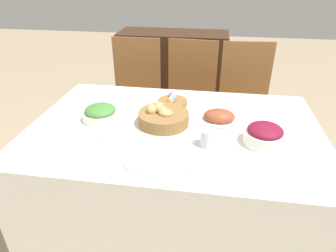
{
  "coord_description": "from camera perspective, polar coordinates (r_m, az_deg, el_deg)",
  "views": [
    {
      "loc": [
        0.19,
        -1.48,
        1.57
      ],
      "look_at": [
        -0.03,
        -0.08,
        0.8
      ],
      "focal_mm": 32.0,
      "sensor_mm": 36.0,
      "label": 1
    }
  ],
  "objects": [
    {
      "name": "chair_far_left",
      "position": [
        2.68,
        -6.33,
        5.87
      ],
      "size": [
        0.43,
        0.43,
        1.01
      ],
      "rotation": [
        0.0,
        0.0,
        -0.01
      ],
      "color": "brown",
      "rests_on": "ground"
    },
    {
      "name": "ground_plane",
      "position": [
        2.17,
        1.08,
        -17.73
      ],
      "size": [
        12.0,
        12.0,
        0.0
      ],
      "primitive_type": "plane",
      "color": "tan"
    },
    {
      "name": "fork",
      "position": [
        1.46,
        -9.38,
        -5.61
      ],
      "size": [
        0.01,
        0.18,
        0.0
      ],
      "rotation": [
        0.0,
        0.0,
        0.01
      ],
      "color": "#B7B7BC",
      "rests_on": "dining_table"
    },
    {
      "name": "egg_basket",
      "position": [
        1.94,
        0.85,
        4.71
      ],
      "size": [
        0.19,
        0.19,
        0.08
      ],
      "color": "olive",
      "rests_on": "dining_table"
    },
    {
      "name": "spoon",
      "position": [
        1.4,
        4.76,
        -6.93
      ],
      "size": [
        0.01,
        0.18,
        0.0
      ],
      "rotation": [
        0.0,
        0.0,
        -0.01
      ],
      "color": "#B7B7BC",
      "rests_on": "dining_table"
    },
    {
      "name": "knife",
      "position": [
        1.4,
        3.53,
        -6.83
      ],
      "size": [
        0.01,
        0.18,
        0.0
      ],
      "rotation": [
        0.0,
        0.0,
        0.01
      ],
      "color": "#B7B7BC",
      "rests_on": "dining_table"
    },
    {
      "name": "dining_table",
      "position": [
        1.91,
        1.19,
        -9.92
      ],
      "size": [
        1.63,
        1.09,
        0.76
      ],
      "color": "white",
      "rests_on": "ground"
    },
    {
      "name": "beet_salad_bowl",
      "position": [
        1.59,
        17.92,
        -1.6
      ],
      "size": [
        0.21,
        0.21,
        0.11
      ],
      "color": "white",
      "rests_on": "dining_table"
    },
    {
      "name": "butter_dish",
      "position": [
        1.62,
        -11.14,
        -1.43
      ],
      "size": [
        0.11,
        0.07,
        0.03
      ],
      "color": "white",
      "rests_on": "dining_table"
    },
    {
      "name": "green_salad_bowl",
      "position": [
        1.79,
        -12.72,
        2.41
      ],
      "size": [
        0.21,
        0.21,
        0.09
      ],
      "color": "white",
      "rests_on": "dining_table"
    },
    {
      "name": "chair_far_right",
      "position": [
        2.61,
        14.39,
        4.47
      ],
      "size": [
        0.45,
        0.45,
        1.01
      ],
      "rotation": [
        0.0,
        0.0,
        0.07
      ],
      "color": "brown",
      "rests_on": "ground"
    },
    {
      "name": "ham_platter",
      "position": [
        1.76,
        9.72,
        1.69
      ],
      "size": [
        0.28,
        0.19,
        0.08
      ],
      "color": "white",
      "rests_on": "dining_table"
    },
    {
      "name": "chair_far_center",
      "position": [
        2.6,
        4.01,
        5.25
      ],
      "size": [
        0.46,
        0.46,
        1.01
      ],
      "rotation": [
        0.0,
        0.0,
        -0.09
      ],
      "color": "brown",
      "rests_on": "ground"
    },
    {
      "name": "sideboard",
      "position": [
        3.31,
        0.95,
        9.39
      ],
      "size": [
        1.12,
        0.44,
        0.94
      ],
      "color": "#3D2616",
      "rests_on": "ground"
    },
    {
      "name": "dinner_plate",
      "position": [
        1.42,
        -3.06,
        -6.16
      ],
      "size": [
        0.28,
        0.28,
        0.01
      ],
      "color": "white",
      "rests_on": "dining_table"
    },
    {
      "name": "bread_basket",
      "position": [
        1.7,
        -0.95,
        1.72
      ],
      "size": [
        0.29,
        0.29,
        0.12
      ],
      "color": "olive",
      "rests_on": "dining_table"
    },
    {
      "name": "drinking_cup",
      "position": [
        1.51,
        7.55,
        -2.31
      ],
      "size": [
        0.08,
        0.08,
        0.09
      ],
      "color": "silver",
      "rests_on": "dining_table"
    }
  ]
}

